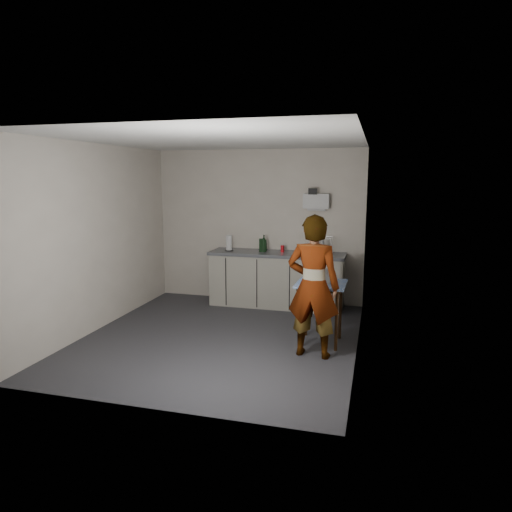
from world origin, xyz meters
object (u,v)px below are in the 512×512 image
(soap_bottle, at_px, (264,243))
(bakery_box, at_px, (317,274))
(standing_man, at_px, (313,287))
(dish_rack, at_px, (319,250))
(side_table, at_px, (321,290))
(soda_can, at_px, (282,249))
(paper_towel, at_px, (229,243))
(kitchen_counter, at_px, (277,281))
(dark_bottle, at_px, (261,245))

(soap_bottle, relative_size, bakery_box, 0.65)
(standing_man, distance_m, dish_rack, 2.03)
(side_table, distance_m, bakery_box, 0.22)
(soda_can, bearing_deg, paper_towel, -173.38)
(kitchen_counter, height_order, side_table, kitchen_counter)
(side_table, relative_size, dark_bottle, 3.62)
(dark_bottle, height_order, paper_towel, paper_towel)
(side_table, height_order, dish_rack, dish_rack)
(soap_bottle, bearing_deg, soda_can, 10.92)
(standing_man, distance_m, paper_towel, 2.61)
(paper_towel, bearing_deg, bakery_box, -40.62)
(side_table, distance_m, standing_man, 0.49)
(soda_can, relative_size, bakery_box, 0.26)
(standing_man, bearing_deg, bakery_box, -83.15)
(soda_can, bearing_deg, dish_rack, -5.28)
(dish_rack, bearing_deg, dark_bottle, -178.56)
(kitchen_counter, distance_m, dark_bottle, 0.65)
(dish_rack, xyz_separation_m, bakery_box, (0.16, -1.49, -0.07))
(side_table, relative_size, dish_rack, 2.00)
(side_table, bearing_deg, dish_rack, 99.62)
(standing_man, distance_m, soap_bottle, 2.31)
(kitchen_counter, xyz_separation_m, side_table, (0.92, -1.55, 0.27))
(soda_can, distance_m, paper_towel, 0.91)
(soap_bottle, bearing_deg, kitchen_counter, -1.48)
(kitchen_counter, bearing_deg, standing_man, -66.39)
(side_table, height_order, bakery_box, bakery_box)
(dish_rack, height_order, bakery_box, bakery_box)
(soda_can, relative_size, dish_rack, 0.28)
(dark_bottle, bearing_deg, dish_rack, 1.44)
(soda_can, relative_size, paper_towel, 0.42)
(kitchen_counter, distance_m, paper_towel, 1.02)
(paper_towel, distance_m, dish_rack, 1.52)
(kitchen_counter, distance_m, bakery_box, 1.78)
(standing_man, height_order, soap_bottle, standing_man)
(kitchen_counter, bearing_deg, dark_bottle, -176.44)
(kitchen_counter, relative_size, side_table, 2.78)
(standing_man, bearing_deg, side_table, -90.84)
(kitchen_counter, height_order, bakery_box, bakery_box)
(side_table, height_order, standing_man, standing_man)
(soda_can, height_order, dish_rack, dish_rack)
(soda_can, bearing_deg, kitchen_counter, -139.22)
(paper_towel, relative_size, dish_rack, 0.66)
(kitchen_counter, relative_size, soap_bottle, 7.94)
(dark_bottle, bearing_deg, kitchen_counter, 3.56)
(bakery_box, bearing_deg, dish_rack, 86.26)
(standing_man, relative_size, dish_rack, 4.28)
(soda_can, height_order, paper_towel, paper_towel)
(kitchen_counter, height_order, standing_man, standing_man)
(kitchen_counter, xyz_separation_m, paper_towel, (-0.82, -0.04, 0.61))
(standing_man, xyz_separation_m, bakery_box, (-0.02, 0.53, 0.04))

